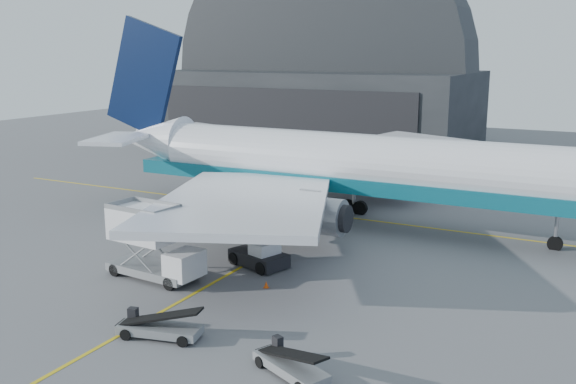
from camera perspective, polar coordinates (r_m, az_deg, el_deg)
The scene contains 9 objects.
ground at distance 44.05m, azimuth -6.49°, elevation -7.93°, with size 200.00×200.00×0.00m, color #565659.
taxi_lines at distance 54.46m, azimuth 0.96°, elevation -3.84°, with size 80.00×42.12×0.02m.
hangar at distance 109.09m, azimuth 2.90°, elevation 9.42°, with size 50.00×28.30×28.00m.
airliner at distance 57.70m, azimuth 4.65°, elevation 2.44°, with size 53.85×52.21×18.90m.
catering_truck at distance 44.75m, azimuth -12.04°, elevation -4.50°, with size 7.21×3.20×4.83m.
pushback_tug at distance 46.60m, azimuth -2.50°, elevation -5.74°, with size 4.79×3.64×1.97m.
belt_loader_a at distance 36.31m, azimuth -11.41°, elevation -11.72°, with size 4.96×2.55×1.85m.
belt_loader_b at distance 31.87m, azimuth 0.21°, elevation -15.10°, with size 4.58×3.14×1.75m.
traffic_cone at distance 42.67m, azimuth -1.95°, elevation -8.23°, with size 0.32×0.32×0.46m.
Camera 1 is at (23.26, -34.14, 15.29)m, focal length 40.00 mm.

